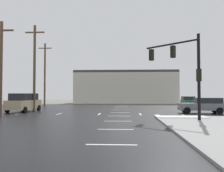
{
  "coord_description": "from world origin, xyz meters",
  "views": [
    {
      "loc": [
        0.54,
        -23.28,
        2.0
      ],
      "look_at": [
        -1.08,
        5.86,
        2.96
      ],
      "focal_mm": 38.18,
      "sensor_mm": 36.0,
      "label": 1
    }
  ],
  "objects_px": {
    "traffic_signal_mast": "(183,64)",
    "utility_pole_mid": "(1,66)",
    "sedan_grey": "(203,105)",
    "sedan_green": "(189,101)",
    "utility_pole_far": "(34,66)",
    "suv_tan": "(24,102)",
    "utility_pole_distant": "(45,73)"
  },
  "relations": [
    {
      "from": "traffic_signal_mast",
      "to": "utility_pole_mid",
      "type": "bearing_deg",
      "value": 36.21
    },
    {
      "from": "utility_pole_mid",
      "to": "traffic_signal_mast",
      "type": "bearing_deg",
      "value": -8.09
    },
    {
      "from": "sedan_grey",
      "to": "utility_pole_mid",
      "type": "distance_m",
      "value": 19.73
    },
    {
      "from": "traffic_signal_mast",
      "to": "sedan_green",
      "type": "bearing_deg",
      "value": -61.53
    },
    {
      "from": "utility_pole_far",
      "to": "traffic_signal_mast",
      "type": "bearing_deg",
      "value": -28.49
    },
    {
      "from": "suv_tan",
      "to": "sedan_grey",
      "type": "height_order",
      "value": "suv_tan"
    },
    {
      "from": "suv_tan",
      "to": "sedan_grey",
      "type": "bearing_deg",
      "value": -88.84
    },
    {
      "from": "suv_tan",
      "to": "utility_pole_distant",
      "type": "relative_size",
      "value": 0.47
    },
    {
      "from": "traffic_signal_mast",
      "to": "sedan_grey",
      "type": "xyz_separation_m",
      "value": [
        3.55,
        6.5,
        -3.39
      ]
    },
    {
      "from": "traffic_signal_mast",
      "to": "sedan_green",
      "type": "height_order",
      "value": "traffic_signal_mast"
    },
    {
      "from": "suv_tan",
      "to": "sedan_green",
      "type": "height_order",
      "value": "suv_tan"
    },
    {
      "from": "sedan_grey",
      "to": "utility_pole_far",
      "type": "bearing_deg",
      "value": 0.65
    },
    {
      "from": "utility_pole_mid",
      "to": "utility_pole_far",
      "type": "distance_m",
      "value": 5.82
    },
    {
      "from": "sedan_green",
      "to": "utility_pole_mid",
      "type": "distance_m",
      "value": 27.06
    },
    {
      "from": "utility_pole_mid",
      "to": "utility_pole_distant",
      "type": "relative_size",
      "value": 0.81
    },
    {
      "from": "utility_pole_mid",
      "to": "utility_pole_distant",
      "type": "height_order",
      "value": "utility_pole_distant"
    },
    {
      "from": "suv_tan",
      "to": "utility_pole_far",
      "type": "bearing_deg",
      "value": -64.87
    },
    {
      "from": "utility_pole_mid",
      "to": "suv_tan",
      "type": "bearing_deg",
      "value": 92.05
    },
    {
      "from": "sedan_green",
      "to": "utility_pole_mid",
      "type": "xyz_separation_m",
      "value": [
        -20.79,
        -16.95,
        3.58
      ]
    },
    {
      "from": "sedan_grey",
      "to": "utility_pole_distant",
      "type": "distance_m",
      "value": 25.87
    },
    {
      "from": "sedan_grey",
      "to": "utility_pole_distant",
      "type": "height_order",
      "value": "utility_pole_distant"
    },
    {
      "from": "sedan_green",
      "to": "utility_pole_far",
      "type": "relative_size",
      "value": 0.47
    },
    {
      "from": "traffic_signal_mast",
      "to": "utility_pole_mid",
      "type": "relative_size",
      "value": 0.73
    },
    {
      "from": "sedan_grey",
      "to": "utility_pole_mid",
      "type": "height_order",
      "value": "utility_pole_mid"
    },
    {
      "from": "suv_tan",
      "to": "utility_pole_mid",
      "type": "xyz_separation_m",
      "value": [
        0.19,
        -5.34,
        3.34
      ]
    },
    {
      "from": "sedan_green",
      "to": "utility_pole_mid",
      "type": "relative_size",
      "value": 0.54
    },
    {
      "from": "utility_pole_far",
      "to": "suv_tan",
      "type": "bearing_deg",
      "value": -159.1
    },
    {
      "from": "sedan_green",
      "to": "utility_pole_far",
      "type": "height_order",
      "value": "utility_pole_far"
    },
    {
      "from": "suv_tan",
      "to": "utility_pole_far",
      "type": "distance_m",
      "value": 4.14
    },
    {
      "from": "sedan_green",
      "to": "traffic_signal_mast",
      "type": "bearing_deg",
      "value": -13.26
    },
    {
      "from": "utility_pole_mid",
      "to": "utility_pole_distant",
      "type": "distance_m",
      "value": 18.5
    },
    {
      "from": "suv_tan",
      "to": "traffic_signal_mast",
      "type": "bearing_deg",
      "value": -111.59
    }
  ]
}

